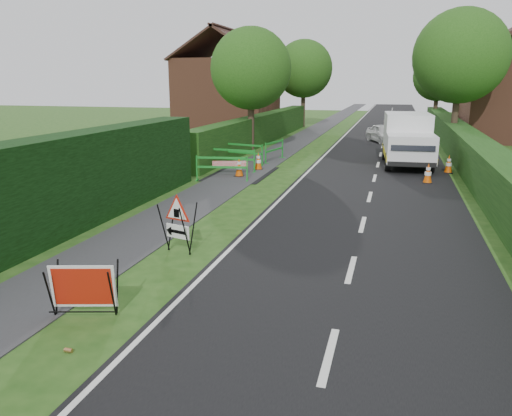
{
  "coord_description": "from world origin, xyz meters",
  "views": [
    {
      "loc": [
        3.21,
        -8.94,
        3.83
      ],
      "look_at": [
        -0.08,
        2.85,
        0.71
      ],
      "focal_mm": 35.0,
      "sensor_mm": 36.0,
      "label": 1
    }
  ],
  "objects_px": {
    "red_rect_sign": "(83,287)",
    "triangle_sign": "(176,219)",
    "works_van": "(408,138)",
    "hatchback_car": "(384,133)"
  },
  "relations": [
    {
      "from": "hatchback_car",
      "to": "red_rect_sign",
      "type": "bearing_deg",
      "value": -122.26
    },
    {
      "from": "works_van",
      "to": "hatchback_car",
      "type": "xyz_separation_m",
      "value": [
        -1.28,
        8.84,
        -0.67
      ]
    },
    {
      "from": "red_rect_sign",
      "to": "works_van",
      "type": "height_order",
      "value": "works_van"
    },
    {
      "from": "red_rect_sign",
      "to": "triangle_sign",
      "type": "height_order",
      "value": "triangle_sign"
    },
    {
      "from": "red_rect_sign",
      "to": "hatchback_car",
      "type": "bearing_deg",
      "value": 65.27
    },
    {
      "from": "triangle_sign",
      "to": "works_van",
      "type": "bearing_deg",
      "value": 85.63
    },
    {
      "from": "red_rect_sign",
      "to": "hatchback_car",
      "type": "xyz_separation_m",
      "value": [
        4.08,
        26.43,
        0.07
      ]
    },
    {
      "from": "works_van",
      "to": "hatchback_car",
      "type": "distance_m",
      "value": 8.96
    },
    {
      "from": "triangle_sign",
      "to": "hatchback_car",
      "type": "bearing_deg",
      "value": 96.04
    },
    {
      "from": "red_rect_sign",
      "to": "works_van",
      "type": "relative_size",
      "value": 0.22
    }
  ]
}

